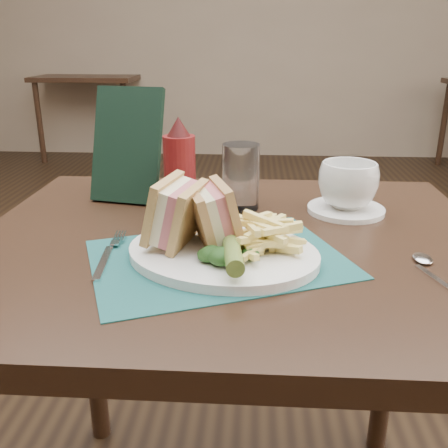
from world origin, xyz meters
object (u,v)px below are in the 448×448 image
table_main (232,411)px  drinking_glass (241,177)px  sandwich_half_a (163,211)px  check_presenter (127,145)px  ketchup_bottle (180,166)px  coffee_cup (348,185)px  plate (223,253)px  sandwich_half_b (201,216)px  saucer (346,210)px  placemat (218,259)px  table_bg_left (93,116)px

table_main → drinking_glass: (0.01, 0.15, 0.44)m
table_main → drinking_glass: 0.47m
sandwich_half_a → check_presenter: bearing=126.4°
ketchup_bottle → check_presenter: (-0.12, 0.08, 0.02)m
coffee_cup → check_presenter: (-0.44, 0.06, 0.06)m
table_main → plate: bearing=-96.8°
sandwich_half_a → drinking_glass: size_ratio=0.82×
sandwich_half_b → saucer: sandwich_half_b is taller
drinking_glass → placemat: bearing=-96.1°
sandwich_half_a → placemat: bearing=-0.9°
table_bg_left → sandwich_half_a: (1.40, -3.96, 0.45)m
sandwich_half_a → coffee_cup: bearing=46.9°
plate → check_presenter: check_presenter is taller
drinking_glass → saucer: bearing=-3.0°
placemat → plate: plate is taller
sandwich_half_a → table_bg_left: bearing=122.2°
sandwich_half_a → check_presenter: check_presenter is taller
plate → sandwich_half_a: sandwich_half_a is taller
table_main → coffee_cup: (0.22, 0.14, 0.43)m
sandwich_half_a → drinking_glass: 0.26m
placemat → plate: bearing=10.3°
sandwich_half_b → table_main: bearing=43.6°
sandwich_half_b → check_presenter: 0.35m
sandwich_half_b → plate: bearing=-33.9°
saucer → coffee_cup: 0.05m
check_presenter → coffee_cup: bearing=3.4°
table_bg_left → drinking_glass: 4.05m
coffee_cup → ketchup_bottle: 0.33m
table_main → table_bg_left: (-1.50, 3.89, 0.00)m
plate → sandwich_half_a: bearing=-175.3°
plate → sandwich_half_b: (-0.03, 0.01, 0.06)m
placemat → table_main: bearing=79.0°
table_bg_left → drinking_glass: size_ratio=6.92×
ketchup_bottle → table_bg_left: bearing=110.3°
ketchup_bottle → drinking_glass: bearing=13.9°
placemat → saucer: size_ratio=2.54×
coffee_cup → check_presenter: 0.45m
plate → coffee_cup: (0.23, 0.24, 0.05)m
plate → sandwich_half_b: 0.07m
table_main → saucer: (0.22, 0.14, 0.38)m
table_bg_left → check_presenter: bearing=-70.9°
placemat → table_bg_left: bearing=110.4°
saucer → drinking_glass: 0.22m
sandwich_half_b → ketchup_bottle: size_ratio=0.53×
coffee_cup → saucer: bearing=0.0°
drinking_glass → check_presenter: check_presenter is taller
plate → saucer: bearing=62.8°
table_bg_left → ketchup_bottle: bearing=-69.7°
table_main → drinking_glass: bearing=87.0°
table_bg_left → saucer: bearing=-65.3°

